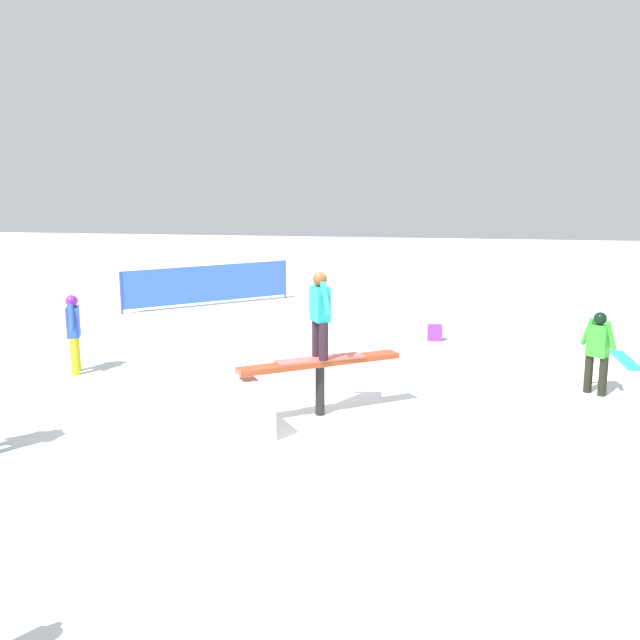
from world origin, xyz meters
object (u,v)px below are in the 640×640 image
object	(u,v)px
bystander_green	(598,349)
loose_snowboard_cyan	(625,360)
rail_feature	(320,368)
main_rider_on_rail	(320,317)
backpack_on_snow	(435,333)
bystander_blue	(74,330)

from	to	relation	value
bystander_green	loose_snowboard_cyan	distance (m)	2.63
rail_feature	main_rider_on_rail	size ratio (longest dim) A/B	1.74
rail_feature	loose_snowboard_cyan	world-z (taller)	rail_feature
main_rider_on_rail	loose_snowboard_cyan	size ratio (longest dim) A/B	0.88
rail_feature	main_rider_on_rail	xyz separation A→B (m)	(0.00, 0.00, 0.77)
rail_feature	main_rider_on_rail	world-z (taller)	main_rider_on_rail
loose_snowboard_cyan	backpack_on_snow	size ratio (longest dim) A/B	4.36
bystander_blue	rail_feature	bearing A→B (deg)	49.92
rail_feature	loose_snowboard_cyan	xyz separation A→B (m)	(5.33, 4.00, -0.71)
main_rider_on_rail	loose_snowboard_cyan	xyz separation A→B (m)	(5.33, 4.00, -1.48)
backpack_on_snow	loose_snowboard_cyan	bearing A→B (deg)	-23.13
loose_snowboard_cyan	backpack_on_snow	bearing A→B (deg)	-108.16
loose_snowboard_cyan	rail_feature	bearing A→B (deg)	-53.74
main_rider_on_rail	bystander_blue	size ratio (longest dim) A/B	0.92
main_rider_on_rail	backpack_on_snow	bearing A→B (deg)	40.25
main_rider_on_rail	backpack_on_snow	distance (m)	5.58
bystander_green	backpack_on_snow	world-z (taller)	bystander_green
main_rider_on_rail	backpack_on_snow	xyz separation A→B (m)	(1.70, 5.14, -1.32)
bystander_green	bystander_blue	xyz separation A→B (m)	(-8.98, -0.14, 0.04)
bystander_blue	bystander_green	bearing A→B (deg)	69.22
rail_feature	backpack_on_snow	xyz separation A→B (m)	(1.70, 5.14, -0.55)
main_rider_on_rail	backpack_on_snow	size ratio (longest dim) A/B	3.85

